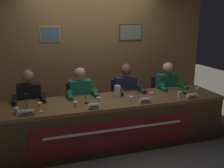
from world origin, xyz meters
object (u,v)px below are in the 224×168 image
(nameplate_far_right, at_px, (192,96))
(juice_glass_far_left, at_px, (40,105))
(water_cup_center_right, at_px, (131,99))
(water_cup_far_left, at_px, (17,111))
(nameplate_center_left, at_px, (93,106))
(microphone_center_left, at_px, (86,98))
(nameplate_far_left, at_px, (27,113))
(juice_glass_center_left, at_px, (99,100))
(panelist_far_left, at_px, (30,102))
(chair_center_left, at_px, (79,109))
(water_cup_center_left, at_px, (76,105))
(panelist_center_right, at_px, (127,93))
(microphone_far_right, at_px, (184,89))
(microphone_far_left, at_px, (26,104))
(nameplate_center_right, at_px, (145,100))
(juice_glass_center_right, at_px, (151,95))
(panelist_center_left, at_px, (81,97))
(microphone_center_right, at_px, (139,93))
(water_pitcher_central, at_px, (117,91))
(chair_center_right, at_px, (123,104))
(conference_table, at_px, (114,116))
(chair_far_left, at_px, (31,114))
(juice_glass_far_right, at_px, (197,90))
(panelist_far_right, at_px, (168,89))
(chair_far_right, at_px, (162,100))
(water_cup_far_right, at_px, (179,94))

(nameplate_far_right, bearing_deg, juice_glass_far_left, 176.73)
(water_cup_center_right, height_order, nameplate_far_right, water_cup_center_right)
(water_cup_far_left, relative_size, nameplate_center_left, 0.56)
(water_cup_center_right, bearing_deg, water_cup_far_left, -179.05)
(water_cup_far_left, xyz_separation_m, microphone_center_left, (0.98, 0.18, 0.04))
(nameplate_far_left, xyz_separation_m, juice_glass_center_left, (1.00, 0.11, 0.05))
(panelist_far_left, xyz_separation_m, chair_center_left, (0.82, 0.20, -0.28))
(water_cup_center_left, distance_m, nameplate_far_right, 1.84)
(chair_center_left, relative_size, microphone_center_left, 4.08)
(nameplate_far_left, xyz_separation_m, panelist_center_right, (1.69, 0.73, -0.08))
(microphone_far_right, bearing_deg, microphone_far_left, -179.55)
(nameplate_center_right, height_order, juice_glass_center_right, juice_glass_center_right)
(panelist_center_left, relative_size, nameplate_center_right, 6.39)
(juice_glass_center_right, relative_size, water_cup_center_right, 1.46)
(microphone_far_right, bearing_deg, panelist_center_left, 164.76)
(microphone_center_right, distance_m, water_pitcher_central, 0.35)
(chair_center_right, bearing_deg, nameplate_center_left, -130.08)
(conference_table, xyz_separation_m, chair_far_left, (-1.24, 0.73, -0.09))
(microphone_far_left, height_order, nameplate_far_right, microphone_far_left)
(nameplate_center_left, height_order, juice_glass_far_right, juice_glass_far_right)
(juice_glass_center_left, xyz_separation_m, microphone_center_left, (-0.15, 0.18, -0.01))
(microphone_center_left, height_order, chair_center_right, microphone_center_left)
(juice_glass_center_right, bearing_deg, microphone_far_right, 13.69)
(panelist_far_right, bearing_deg, nameplate_far_left, -163.80)
(microphone_far_left, xyz_separation_m, chair_center_left, (0.87, 0.67, -0.39))
(conference_table, distance_m, chair_center_left, 0.84)
(chair_center_right, bearing_deg, panelist_far_right, -13.53)
(water_cup_center_right, bearing_deg, nameplate_center_right, -36.53)
(juice_glass_center_left, height_order, chair_far_right, chair_far_right)
(water_cup_center_left, bearing_deg, nameplate_far_right, -4.77)
(juice_glass_far_right, bearing_deg, microphone_center_right, 171.96)
(water_cup_center_left, relative_size, water_pitcher_central, 0.40)
(chair_far_left, relative_size, panelist_far_left, 0.73)
(panelist_center_left, bearing_deg, chair_center_left, 90.00)
(microphone_far_right, bearing_deg, water_cup_far_left, -176.35)
(water_cup_far_left, relative_size, microphone_center_left, 0.39)
(panelist_center_right, height_order, microphone_far_right, panelist_center_right)
(water_cup_center_left, xyz_separation_m, juice_glass_far_right, (2.02, -0.01, 0.05))
(chair_far_right, bearing_deg, juice_glass_far_left, -160.63)
(water_cup_far_right, bearing_deg, panelist_far_right, 76.27)
(nameplate_far_right, bearing_deg, panelist_center_right, 137.20)
(nameplate_far_left, distance_m, water_cup_far_left, 0.16)
(chair_far_left, bearing_deg, juice_glass_far_left, -80.02)
(nameplate_center_right, xyz_separation_m, juice_glass_center_right, (0.15, 0.11, 0.05))
(chair_far_left, xyz_separation_m, panelist_center_left, (0.82, -0.20, 0.28))
(water_cup_far_right, bearing_deg, microphone_far_right, 38.95)
(nameplate_far_left, relative_size, chair_far_right, 0.22)
(chair_center_left, bearing_deg, microphone_far_right, -21.35)
(microphone_far_left, relative_size, nameplate_far_right, 1.22)
(chair_center_left, distance_m, water_pitcher_central, 0.85)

